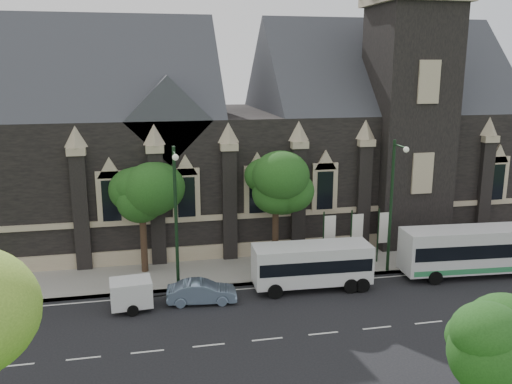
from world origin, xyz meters
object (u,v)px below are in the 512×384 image
object	(u,v)px
banner_flag_center	(355,233)
tree_walk_left	(144,189)
banner_flag_right	(382,231)
street_lamp_near	(393,200)
shuttle_bus	(312,263)
box_trailer	(131,293)
tree_park_east	(500,330)
banner_flag_left	(327,234)
street_lamp_mid	(176,211)
tour_coach	(485,249)
tree_walk_right	(278,182)
sedan	(202,292)

from	to	relation	value
banner_flag_center	tree_walk_left	bearing A→B (deg)	173.11
banner_flag_right	banner_flag_center	bearing A→B (deg)	180.00
street_lamp_near	shuttle_bus	size ratio (longest dim) A/B	1.22
shuttle_bus	box_trailer	world-z (taller)	shuttle_bus
tree_park_east	banner_flag_right	world-z (taller)	tree_park_east
banner_flag_left	banner_flag_right	bearing A→B (deg)	0.00
street_lamp_mid	banner_flag_left	xyz separation A→B (m)	(10.29, 1.91, -2.73)
banner_flag_center	shuttle_bus	xyz separation A→B (m)	(-4.09, -3.19, -0.75)
box_trailer	street_lamp_mid	bearing A→B (deg)	32.26
shuttle_bus	tour_coach	bearing A→B (deg)	1.05
street_lamp_near	tree_park_east	bearing A→B (deg)	-103.11
street_lamp_mid	tour_coach	bearing A→B (deg)	-4.24
tree_walk_right	tree_park_east	bearing A→B (deg)	-81.58
street_lamp_mid	tree_walk_right	bearing A→B (deg)	26.65
tree_park_east	box_trailer	distance (m)	19.65
banner_flag_left	sedan	bearing A→B (deg)	-156.55
tour_coach	sedan	bearing A→B (deg)	-174.63
street_lamp_near	box_trailer	distance (m)	17.42
street_lamp_near	banner_flag_right	distance (m)	3.34
sedan	street_lamp_near	bearing A→B (deg)	-75.47
banner_flag_right	shuttle_bus	world-z (taller)	banner_flag_right
tree_walk_right	banner_flag_center	bearing A→B (deg)	-18.64
street_lamp_mid	street_lamp_near	bearing A→B (deg)	0.00
banner_flag_right	shuttle_bus	bearing A→B (deg)	-152.37
street_lamp_near	sedan	distance (m)	13.68
shuttle_bus	street_lamp_mid	bearing A→B (deg)	173.17
tree_park_east	box_trailer	size ratio (longest dim) A/B	1.85
tree_park_east	sedan	bearing A→B (deg)	121.88
banner_flag_center	sedan	size ratio (longest dim) A/B	0.98
shuttle_bus	sedan	bearing A→B (deg)	-171.87
banner_flag_right	sedan	world-z (taller)	banner_flag_right
banner_flag_right	shuttle_bus	xyz separation A→B (m)	(-6.09, -3.19, -0.75)
tree_walk_left	street_lamp_mid	bearing A→B (deg)	-63.53
street_lamp_near	banner_flag_right	size ratio (longest dim) A/B	2.25
banner_flag_center	tour_coach	distance (m)	8.48
tree_walk_left	banner_flag_right	world-z (taller)	tree_walk_left
banner_flag_right	shuttle_bus	distance (m)	6.91
tree_walk_right	banner_flag_left	bearing A→B (deg)	-29.10
tree_walk_right	tree_walk_left	xyz separation A→B (m)	(-9.01, -0.01, -0.08)
banner_flag_center	box_trailer	bearing A→B (deg)	-165.09
box_trailer	tree_park_east	bearing A→B (deg)	-52.55
banner_flag_center	box_trailer	size ratio (longest dim) A/B	1.18
tree_walk_left	box_trailer	xyz separation A→B (m)	(-1.00, -5.72, -4.72)
tour_coach	sedan	size ratio (longest dim) A/B	2.76
tour_coach	banner_flag_left	bearing A→B (deg)	164.55
tree_walk_right	sedan	size ratio (longest dim) A/B	1.92
sedan	tree_walk_left	bearing A→B (deg)	33.74
banner_flag_left	banner_flag_right	distance (m)	4.00
banner_flag_right	sedan	xyz separation A→B (m)	(-13.06, -3.93, -1.71)
banner_flag_left	sedan	world-z (taller)	banner_flag_left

